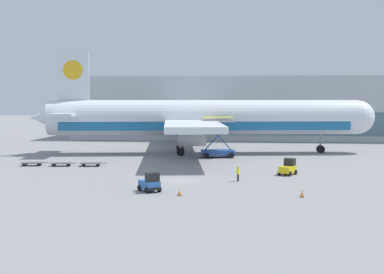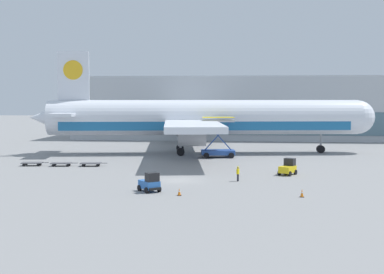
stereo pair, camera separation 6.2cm
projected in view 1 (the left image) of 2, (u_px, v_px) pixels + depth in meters
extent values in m
plane|color=gray|center=(179.00, 180.00, 61.22)|extent=(400.00, 400.00, 0.00)
cube|color=#B2B7BC|center=(274.00, 108.00, 121.85)|extent=(90.00, 18.00, 14.00)
cube|color=slate|center=(276.00, 124.00, 113.06)|extent=(88.20, 0.20, 4.90)
cylinder|color=silver|center=(205.00, 117.00, 89.68)|extent=(52.30, 12.85, 5.80)
cube|color=#1E669E|center=(205.00, 125.00, 89.78)|extent=(48.17, 12.17, 1.45)
sphere|color=silver|center=(357.00, 117.00, 90.73)|extent=(5.68, 5.68, 5.68)
cone|color=silver|center=(49.00, 118.00, 88.63)|extent=(7.07, 6.33, 5.51)
cube|color=silver|center=(73.00, 76.00, 88.27)|extent=(5.21, 1.15, 8.00)
cylinder|color=yellow|center=(73.00, 70.00, 88.20)|extent=(3.25, 0.98, 3.20)
cube|color=silver|center=(68.00, 114.00, 88.71)|extent=(5.34, 13.37, 0.50)
cube|color=silver|center=(189.00, 122.00, 89.63)|extent=(14.48, 48.64, 0.90)
cylinder|color=#9EA0A5|center=(192.00, 137.00, 79.72)|extent=(4.54, 3.35, 2.80)
cylinder|color=#9EA0A5|center=(187.00, 129.00, 99.81)|extent=(4.54, 3.35, 2.80)
cylinder|color=#9EA0A5|center=(321.00, 137.00, 90.74)|extent=(0.36, 0.36, 4.00)
cylinder|color=black|center=(321.00, 149.00, 90.89)|extent=(1.41, 1.07, 1.30)
cylinder|color=#9EA0A5|center=(180.00, 139.00, 86.59)|extent=(0.36, 0.36, 4.00)
cylinder|color=black|center=(181.00, 152.00, 86.74)|extent=(1.41, 1.07, 1.30)
cylinder|color=#9EA0A5|center=(180.00, 136.00, 92.96)|extent=(0.36, 0.36, 4.00)
cylinder|color=black|center=(180.00, 148.00, 93.11)|extent=(1.41, 1.07, 1.30)
cube|color=#284C99|center=(218.00, 152.00, 84.40)|extent=(5.56, 3.68, 0.70)
cube|color=#B2B2B7|center=(218.00, 121.00, 84.03)|extent=(5.28, 3.50, 0.30)
cube|color=yellow|center=(218.00, 117.00, 83.98)|extent=(5.28, 3.50, 0.08)
cube|color=#284C99|center=(218.00, 135.00, 84.20)|extent=(4.26, 0.74, 4.73)
cube|color=#284C99|center=(218.00, 135.00, 84.20)|extent=(4.26, 0.74, 4.73)
cylinder|color=black|center=(229.00, 153.00, 86.00)|extent=(0.94, 0.48, 0.90)
cylinder|color=black|center=(231.00, 155.00, 83.02)|extent=(0.94, 0.48, 0.90)
cylinder|color=black|center=(205.00, 153.00, 85.85)|extent=(0.94, 0.48, 0.90)
cylinder|color=black|center=(206.00, 156.00, 82.86)|extent=(0.94, 0.48, 0.90)
cube|color=#2D66B7|center=(149.00, 185.00, 54.12)|extent=(2.52, 2.68, 0.80)
cube|color=black|center=(152.00, 177.00, 53.51)|extent=(1.53, 1.47, 0.90)
cube|color=black|center=(155.00, 189.00, 53.10)|extent=(1.09, 0.90, 0.24)
cylinder|color=black|center=(159.00, 189.00, 53.84)|extent=(0.56, 0.62, 0.60)
cylinder|color=black|center=(147.00, 190.00, 53.10)|extent=(0.56, 0.62, 0.60)
cylinder|color=black|center=(152.00, 187.00, 55.20)|extent=(0.56, 0.62, 0.60)
cylinder|color=black|center=(140.00, 188.00, 54.46)|extent=(0.56, 0.62, 0.60)
cube|color=yellow|center=(287.00, 169.00, 65.43)|extent=(2.35, 2.69, 0.80)
cube|color=black|center=(290.00, 162.00, 65.90)|extent=(1.52, 1.39, 0.90)
cube|color=black|center=(292.00, 170.00, 66.46)|extent=(1.18, 0.76, 0.24)
cylinder|color=black|center=(285.00, 171.00, 66.52)|extent=(0.50, 0.64, 0.60)
cylinder|color=black|center=(295.00, 172.00, 65.72)|extent=(0.50, 0.64, 0.60)
cylinder|color=black|center=(279.00, 173.00, 65.20)|extent=(0.50, 0.64, 0.60)
cylinder|color=black|center=(290.00, 174.00, 64.41)|extent=(0.50, 0.64, 0.60)
cube|color=#56565B|center=(32.00, 163.00, 74.13)|extent=(2.96, 1.83, 0.12)
cube|color=#56565B|center=(45.00, 163.00, 74.18)|extent=(0.90, 0.19, 0.08)
cylinder|color=black|center=(40.00, 164.00, 74.81)|extent=(0.37, 0.19, 0.36)
cylinder|color=black|center=(38.00, 165.00, 73.54)|extent=(0.37, 0.19, 0.36)
cylinder|color=black|center=(26.00, 164.00, 74.76)|extent=(0.37, 0.19, 0.36)
cylinder|color=black|center=(24.00, 165.00, 73.49)|extent=(0.37, 0.19, 0.36)
cube|color=#56565B|center=(61.00, 163.00, 73.71)|extent=(2.96, 1.83, 0.12)
cube|color=#56565B|center=(75.00, 163.00, 73.76)|extent=(0.90, 0.19, 0.08)
cylinder|color=black|center=(69.00, 164.00, 74.39)|extent=(0.37, 0.19, 0.36)
cylinder|color=black|center=(67.00, 165.00, 73.12)|extent=(0.37, 0.19, 0.36)
cylinder|color=black|center=(55.00, 164.00, 74.34)|extent=(0.37, 0.19, 0.36)
cylinder|color=black|center=(53.00, 165.00, 73.07)|extent=(0.37, 0.19, 0.36)
cube|color=#56565B|center=(91.00, 163.00, 73.65)|extent=(2.96, 1.83, 0.12)
cube|color=#56565B|center=(104.00, 163.00, 73.69)|extent=(0.90, 0.19, 0.08)
cylinder|color=black|center=(99.00, 164.00, 74.33)|extent=(0.37, 0.19, 0.36)
cylinder|color=black|center=(97.00, 165.00, 73.05)|extent=(0.37, 0.19, 0.36)
cylinder|color=black|center=(84.00, 164.00, 74.28)|extent=(0.37, 0.19, 0.36)
cylinder|color=black|center=(83.00, 166.00, 73.01)|extent=(0.37, 0.19, 0.36)
cylinder|color=black|center=(238.00, 178.00, 60.66)|extent=(0.14, 0.14, 0.82)
cylinder|color=black|center=(238.00, 178.00, 60.48)|extent=(0.14, 0.14, 0.82)
cube|color=yellow|center=(238.00, 171.00, 60.52)|extent=(0.34, 0.42, 0.62)
cylinder|color=yellow|center=(239.00, 171.00, 60.73)|extent=(0.09, 0.09, 0.56)
cylinder|color=yellow|center=(237.00, 171.00, 60.30)|extent=(0.09, 0.09, 0.56)
sphere|color=#846047|center=(238.00, 168.00, 60.49)|extent=(0.22, 0.22, 0.22)
sphere|color=yellow|center=(238.00, 167.00, 60.48)|extent=(0.21, 0.21, 0.21)
cube|color=black|center=(179.00, 195.00, 51.88)|extent=(0.40, 0.40, 0.04)
cone|color=orange|center=(179.00, 192.00, 51.85)|extent=(0.32, 0.32, 0.68)
cylinder|color=white|center=(179.00, 191.00, 51.85)|extent=(0.19, 0.19, 0.09)
cube|color=black|center=(302.00, 197.00, 51.09)|extent=(0.40, 0.40, 0.04)
cone|color=orange|center=(302.00, 193.00, 51.06)|extent=(0.32, 0.32, 0.74)
cylinder|color=white|center=(302.00, 192.00, 51.05)|extent=(0.19, 0.19, 0.10)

